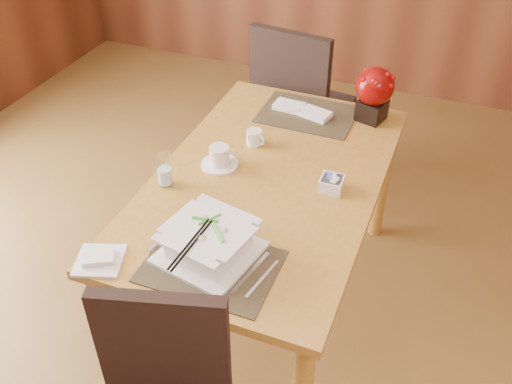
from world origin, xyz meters
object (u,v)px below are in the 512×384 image
at_px(dining_table, 267,196).
at_px(bread_plate, 100,261).
at_px(creamer_jug, 254,137).
at_px(berry_decor, 374,91).
at_px(water_glass, 164,170).
at_px(soup_setting, 209,242).
at_px(coffee_cup, 219,158).
at_px(far_chair, 298,100).
at_px(sugar_caddy, 332,184).

xyz_separation_m(dining_table, bread_plate, (-0.37, -0.67, 0.10)).
xyz_separation_m(creamer_jug, berry_decor, (0.44, 0.40, 0.12)).
height_order(water_glass, creamer_jug, water_glass).
xyz_separation_m(soup_setting, coffee_cup, (-0.19, 0.51, -0.02)).
bearing_deg(bread_plate, soup_setting, 26.45).
distance_m(dining_table, water_glass, 0.45).
relative_size(water_glass, far_chair, 0.14).
distance_m(water_glass, bread_plate, 0.48).
distance_m(dining_table, creamer_jug, 0.29).
height_order(creamer_jug, bread_plate, creamer_jug).
relative_size(soup_setting, bread_plate, 2.29).
xyz_separation_m(coffee_cup, bread_plate, (-0.15, -0.68, -0.03)).
height_order(creamer_jug, far_chair, far_chair).
distance_m(creamer_jug, far_chair, 0.78).
xyz_separation_m(dining_table, berry_decor, (0.29, 0.62, 0.25)).
relative_size(creamer_jug, berry_decor, 0.35).
distance_m(soup_setting, bread_plate, 0.38).
height_order(water_glass, far_chair, far_chair).
relative_size(berry_decor, far_chair, 0.26).
height_order(soup_setting, far_chair, far_chair).
height_order(soup_setting, creamer_jug, soup_setting).
height_order(soup_setting, sugar_caddy, soup_setting).
distance_m(coffee_cup, bread_plate, 0.70).
xyz_separation_m(water_glass, bread_plate, (0.00, -0.48, -0.07)).
height_order(soup_setting, berry_decor, berry_decor).
distance_m(berry_decor, far_chair, 0.67).
xyz_separation_m(water_glass, creamer_jug, (0.22, 0.41, -0.04)).
xyz_separation_m(sugar_caddy, far_chair, (-0.45, 0.95, -0.20)).
bearing_deg(sugar_caddy, berry_decor, 87.44).
xyz_separation_m(berry_decor, bread_plate, (-0.66, -1.29, -0.14)).
distance_m(water_glass, berry_decor, 1.05).
relative_size(creamer_jug, far_chair, 0.09).
height_order(dining_table, far_chair, far_chair).
bearing_deg(sugar_caddy, water_glass, -161.46).
height_order(coffee_cup, water_glass, water_glass).
height_order(creamer_jug, sugar_caddy, creamer_jug).
distance_m(coffee_cup, sugar_caddy, 0.49).
bearing_deg(bread_plate, sugar_caddy, 47.43).
xyz_separation_m(berry_decor, far_chair, (-0.47, 0.35, -0.32)).
bearing_deg(berry_decor, far_chair, 143.47).
distance_m(dining_table, soup_setting, 0.53).
bearing_deg(soup_setting, bread_plate, -141.99).
relative_size(soup_setting, water_glass, 2.56).
bearing_deg(bread_plate, far_chair, 83.46).
bearing_deg(sugar_caddy, far_chair, 115.16).
bearing_deg(coffee_cup, sugar_caddy, 1.41).
relative_size(dining_table, sugar_caddy, 16.39).
xyz_separation_m(water_glass, sugar_caddy, (0.64, 0.21, -0.04)).
bearing_deg(coffee_cup, creamer_jug, 70.58).
relative_size(dining_table, bread_plate, 9.45).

